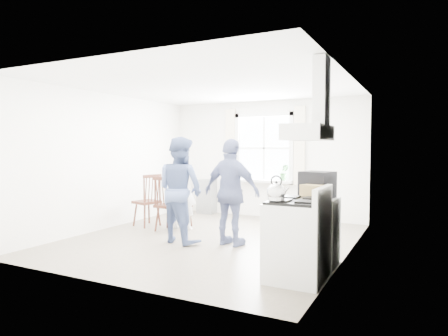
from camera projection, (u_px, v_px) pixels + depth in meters
room_shell at (211, 163)px, 6.74m from camera, size 4.62×5.12×2.64m
window_assembly at (264, 152)px, 8.91m from camera, size 1.88×0.24×1.70m
range_hood at (313, 119)px, 4.57m from camera, size 0.45×0.76×0.94m
shelf_unit at (207, 196)px, 9.50m from camera, size 0.40×0.30×0.80m
gas_stove at (298, 239)px, 4.72m from camera, size 0.68×0.76×1.12m
kettle at (276, 193)px, 4.55m from camera, size 0.22×0.22×0.30m
low_cabinet at (318, 231)px, 5.31m from camera, size 0.50×0.55×0.90m
stereo_stack at (317, 184)px, 5.31m from camera, size 0.47×0.45×0.35m
cardboard_box at (314, 192)px, 5.08m from camera, size 0.36×0.31×0.19m
windsor_chair_a at (179, 200)px, 7.71m from camera, size 0.45×0.45×0.90m
windsor_chair_b at (165, 198)px, 7.38m from camera, size 0.46×0.45×1.03m
windsor_chair_c at (150, 194)px, 7.87m from camera, size 0.54×0.54×1.05m
person_left at (182, 189)px, 7.63m from camera, size 0.68×0.68×1.56m
person_mid at (180, 190)px, 6.58m from camera, size 1.03×1.03×1.74m
person_right at (232, 192)px, 6.34m from camera, size 1.12×1.12×1.71m
potted_plant at (284, 172)px, 8.63m from camera, size 0.24×0.24×0.35m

